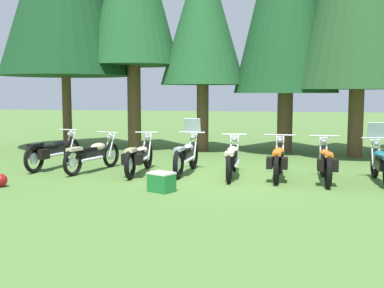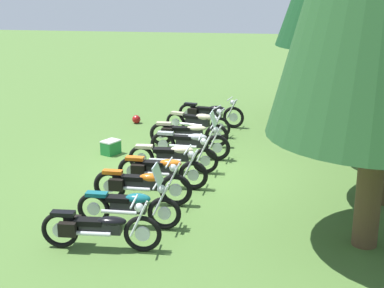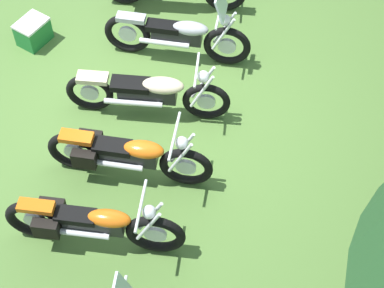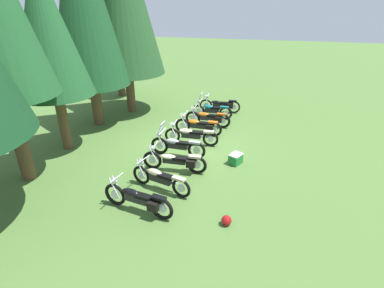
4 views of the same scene
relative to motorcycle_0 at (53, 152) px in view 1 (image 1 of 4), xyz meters
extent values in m
plane|color=#4C7033|center=(4.77, -0.27, -0.46)|extent=(80.00, 80.00, 0.00)
torus|color=black|center=(0.15, 0.84, -0.09)|extent=(0.23, 0.74, 0.74)
cylinder|color=silver|center=(0.15, 0.84, -0.09)|extent=(0.10, 0.29, 0.28)
torus|color=black|center=(-0.14, -0.76, -0.09)|extent=(0.23, 0.74, 0.74)
cylinder|color=silver|center=(-0.14, -0.76, -0.09)|extent=(0.10, 0.29, 0.28)
cube|color=black|center=(0.00, 0.04, 0.02)|extent=(0.33, 0.83, 0.25)
ellipsoid|color=black|center=(0.04, 0.26, 0.17)|extent=(0.34, 0.60, 0.19)
cube|color=black|center=(-0.03, -0.18, 0.14)|extent=(0.31, 0.57, 0.10)
cube|color=black|center=(-0.12, -0.68, 0.25)|extent=(0.25, 0.46, 0.08)
cylinder|color=silver|center=(0.07, 0.79, 0.21)|extent=(0.10, 0.34, 0.65)
cylinder|color=silver|center=(0.21, 0.77, 0.21)|extent=(0.10, 0.34, 0.65)
cylinder|color=silver|center=(0.12, 0.70, 0.54)|extent=(0.61, 0.14, 0.04)
sphere|color=silver|center=(0.14, 0.79, 0.42)|extent=(0.20, 0.20, 0.17)
cylinder|color=silver|center=(0.09, -0.15, -0.07)|extent=(0.22, 0.81, 0.08)
cube|color=black|center=(-0.25, -0.53, 0.01)|extent=(0.19, 0.34, 0.26)
cube|color=black|center=(0.05, -0.59, 0.01)|extent=(0.19, 0.34, 0.26)
torus|color=black|center=(1.44, 0.54, -0.12)|extent=(0.27, 0.68, 0.68)
cylinder|color=silver|center=(1.44, 0.54, -0.12)|extent=(0.12, 0.27, 0.26)
torus|color=black|center=(1.03, -0.99, -0.12)|extent=(0.27, 0.68, 0.68)
cylinder|color=silver|center=(1.03, -0.99, -0.12)|extent=(0.12, 0.27, 0.26)
cube|color=black|center=(1.24, -0.22, 0.00)|extent=(0.39, 0.81, 0.27)
ellipsoid|color=beige|center=(1.29, -0.01, 0.16)|extent=(0.38, 0.60, 0.21)
cube|color=black|center=(1.18, -0.43, 0.13)|extent=(0.36, 0.56, 0.10)
cube|color=beige|center=(1.05, -0.91, 0.20)|extent=(0.29, 0.47, 0.08)
cylinder|color=silver|center=(1.36, 0.51, 0.18)|extent=(0.13, 0.34, 0.65)
cylinder|color=silver|center=(1.50, 0.47, 0.18)|extent=(0.13, 0.34, 0.65)
cylinder|color=silver|center=(1.41, 0.41, 0.51)|extent=(0.68, 0.22, 0.04)
sphere|color=silver|center=(1.43, 0.50, 0.39)|extent=(0.21, 0.21, 0.17)
cylinder|color=silver|center=(1.31, -0.42, -0.10)|extent=(0.28, 0.78, 0.08)
torus|color=black|center=(2.49, 0.55, -0.10)|extent=(0.14, 0.72, 0.72)
cylinder|color=silver|center=(2.49, 0.55, -0.10)|extent=(0.06, 0.27, 0.27)
torus|color=black|center=(2.56, -1.13, -0.10)|extent=(0.14, 0.72, 0.72)
cylinder|color=silver|center=(2.56, -1.13, -0.10)|extent=(0.06, 0.27, 0.27)
cube|color=black|center=(2.53, -0.29, -0.01)|extent=(0.24, 0.84, 0.21)
ellipsoid|color=beige|center=(2.52, -0.06, 0.12)|extent=(0.28, 0.60, 0.16)
cube|color=black|center=(2.53, -0.52, 0.09)|extent=(0.26, 0.56, 0.10)
cube|color=beige|center=(2.55, -1.05, 0.23)|extent=(0.21, 0.45, 0.08)
cylinder|color=silver|center=(2.42, 0.49, 0.20)|extent=(0.06, 0.34, 0.65)
cylinder|color=silver|center=(2.57, 0.50, 0.20)|extent=(0.06, 0.34, 0.65)
cylinder|color=silver|center=(2.50, 0.41, 0.53)|extent=(0.61, 0.06, 0.04)
sphere|color=silver|center=(2.50, 0.50, 0.41)|extent=(0.18, 0.18, 0.17)
cylinder|color=silver|center=(2.66, -0.47, -0.08)|extent=(0.11, 0.84, 0.08)
cube|color=black|center=(2.39, -0.93, 0.00)|extent=(0.15, 0.32, 0.26)
cube|color=black|center=(2.71, -0.92, 0.00)|extent=(0.15, 0.32, 0.26)
torus|color=black|center=(3.72, 0.72, -0.10)|extent=(0.14, 0.73, 0.73)
cylinder|color=silver|center=(3.72, 0.72, -0.10)|extent=(0.06, 0.28, 0.28)
torus|color=black|center=(3.67, -0.84, -0.10)|extent=(0.14, 0.73, 0.73)
cylinder|color=silver|center=(3.67, -0.84, -0.10)|extent=(0.06, 0.28, 0.28)
cube|color=black|center=(3.70, -0.06, 0.02)|extent=(0.22, 0.78, 0.26)
ellipsoid|color=#9EA0A8|center=(3.70, 0.16, 0.18)|extent=(0.26, 0.56, 0.20)
cube|color=black|center=(3.69, -0.27, 0.15)|extent=(0.24, 0.52, 0.10)
cube|color=#9EA0A8|center=(3.67, -0.76, 0.24)|extent=(0.19, 0.45, 0.08)
cylinder|color=silver|center=(3.65, 0.66, 0.20)|extent=(0.06, 0.34, 0.65)
cylinder|color=silver|center=(3.79, 0.66, 0.20)|extent=(0.06, 0.34, 0.65)
cylinder|color=silver|center=(3.72, 0.58, 0.54)|extent=(0.69, 0.06, 0.04)
sphere|color=silver|center=(3.72, 0.67, 0.42)|extent=(0.18, 0.18, 0.17)
cylinder|color=silver|center=(3.81, -0.23, -0.08)|extent=(0.11, 0.77, 0.08)
cube|color=silver|center=(3.72, 0.60, 0.72)|extent=(0.45, 0.17, 0.39)
torus|color=black|center=(4.85, 0.54, -0.12)|extent=(0.13, 0.69, 0.69)
cylinder|color=silver|center=(4.85, 0.54, -0.12)|extent=(0.06, 0.27, 0.26)
torus|color=black|center=(4.92, -1.14, -0.12)|extent=(0.13, 0.69, 0.69)
cylinder|color=silver|center=(4.92, -1.14, -0.12)|extent=(0.06, 0.27, 0.26)
cube|color=black|center=(4.89, -0.30, 0.00)|extent=(0.26, 0.84, 0.26)
ellipsoid|color=beige|center=(4.88, -0.07, 0.16)|extent=(0.31, 0.60, 0.20)
cube|color=black|center=(4.89, -0.53, 0.13)|extent=(0.29, 0.56, 0.10)
cube|color=beige|center=(4.91, -1.06, 0.21)|extent=(0.23, 0.45, 0.08)
cylinder|color=silver|center=(4.77, 0.48, 0.18)|extent=(0.06, 0.34, 0.65)
cylinder|color=silver|center=(4.94, 0.48, 0.18)|extent=(0.06, 0.34, 0.65)
cylinder|color=silver|center=(4.86, 0.40, 0.52)|extent=(0.63, 0.06, 0.04)
sphere|color=silver|center=(4.86, 0.49, 0.40)|extent=(0.18, 0.18, 0.17)
cylinder|color=silver|center=(5.04, -0.48, -0.10)|extent=(0.11, 0.84, 0.08)
torus|color=black|center=(6.03, 0.42, -0.10)|extent=(0.13, 0.72, 0.72)
cylinder|color=silver|center=(6.03, 0.42, -0.10)|extent=(0.06, 0.27, 0.27)
torus|color=black|center=(5.98, -1.10, -0.10)|extent=(0.13, 0.72, 0.72)
cylinder|color=silver|center=(5.98, -1.10, -0.10)|extent=(0.06, 0.27, 0.27)
cube|color=black|center=(6.00, -0.34, 0.01)|extent=(0.23, 0.76, 0.25)
ellipsoid|color=#D16014|center=(6.01, -0.13, 0.16)|extent=(0.28, 0.54, 0.20)
cube|color=black|center=(6.00, -0.55, 0.13)|extent=(0.26, 0.51, 0.10)
cube|color=#D16014|center=(5.98, -1.02, 0.23)|extent=(0.21, 0.45, 0.08)
cylinder|color=silver|center=(5.94, 0.36, 0.20)|extent=(0.05, 0.34, 0.65)
cylinder|color=silver|center=(6.10, 0.36, 0.20)|extent=(0.05, 0.34, 0.65)
cylinder|color=silver|center=(6.02, 0.28, 0.53)|extent=(0.77, 0.06, 0.04)
sphere|color=silver|center=(6.02, 0.37, 0.41)|extent=(0.17, 0.17, 0.17)
cylinder|color=silver|center=(6.13, -0.51, -0.08)|extent=(0.10, 0.75, 0.08)
cube|color=black|center=(5.82, -0.90, 0.00)|extent=(0.15, 0.32, 0.26)
cube|color=black|center=(6.16, -0.91, 0.00)|extent=(0.15, 0.32, 0.26)
torus|color=black|center=(7.07, 0.19, -0.09)|extent=(0.12, 0.75, 0.75)
cylinder|color=silver|center=(7.07, 0.19, -0.09)|extent=(0.05, 0.28, 0.28)
torus|color=black|center=(7.08, -1.32, -0.09)|extent=(0.12, 0.75, 0.75)
cylinder|color=silver|center=(7.08, -1.32, -0.09)|extent=(0.05, 0.28, 0.28)
cube|color=black|center=(7.08, -0.56, 0.02)|extent=(0.19, 0.75, 0.25)
ellipsoid|color=#D16014|center=(7.08, -0.35, 0.17)|extent=(0.24, 0.53, 0.19)
cube|color=black|center=(7.08, -0.77, 0.14)|extent=(0.22, 0.50, 0.10)
cube|color=#D16014|center=(7.08, -1.24, 0.26)|extent=(0.18, 0.44, 0.08)
cylinder|color=silver|center=(7.00, 0.13, 0.21)|extent=(0.05, 0.34, 0.65)
cylinder|color=silver|center=(7.15, 0.13, 0.21)|extent=(0.05, 0.34, 0.65)
cylinder|color=silver|center=(7.08, 0.05, 0.55)|extent=(0.71, 0.04, 0.04)
sphere|color=silver|center=(7.07, 0.14, 0.43)|extent=(0.17, 0.17, 0.17)
cylinder|color=silver|center=(7.20, -0.73, -0.07)|extent=(0.08, 0.75, 0.08)
cube|color=black|center=(6.93, -1.12, 0.01)|extent=(0.14, 0.32, 0.26)
cube|color=black|center=(7.23, -1.11, 0.01)|extent=(0.14, 0.32, 0.26)
torus|color=black|center=(8.28, 0.20, -0.12)|extent=(0.11, 0.69, 0.69)
cylinder|color=silver|center=(8.28, 0.20, -0.12)|extent=(0.05, 0.26, 0.26)
cube|color=black|center=(8.29, -0.53, 0.00)|extent=(0.22, 0.73, 0.27)
ellipsoid|color=#14606B|center=(8.29, -0.33, 0.17)|extent=(0.27, 0.52, 0.21)
cube|color=black|center=(8.30, -0.74, 0.14)|extent=(0.25, 0.49, 0.10)
cylinder|color=silver|center=(8.21, 0.14, 0.18)|extent=(0.05, 0.34, 0.65)
cylinder|color=silver|center=(8.36, 0.14, 0.18)|extent=(0.05, 0.34, 0.65)
cylinder|color=silver|center=(8.29, 0.06, 0.52)|extent=(0.70, 0.04, 0.04)
sphere|color=silver|center=(8.28, 0.15, 0.40)|extent=(0.17, 0.17, 0.17)
cube|color=silver|center=(8.29, 0.08, 0.70)|extent=(0.44, 0.16, 0.39)
cylinder|color=brown|center=(-1.70, 4.42, 0.86)|extent=(0.33, 0.33, 2.64)
cylinder|color=brown|center=(0.81, 4.56, 1.04)|extent=(0.48, 0.48, 3.00)
cylinder|color=brown|center=(3.27, 4.70, 0.70)|extent=(0.41, 0.41, 2.32)
cone|color=#1E5128|center=(3.27, 4.70, 4.32)|extent=(2.93, 2.93, 4.91)
cylinder|color=brown|center=(6.10, 4.86, 0.56)|extent=(0.52, 0.52, 2.03)
cylinder|color=brown|center=(8.32, 4.08, 0.62)|extent=(0.47, 0.47, 2.15)
cube|color=#1E7233|center=(3.66, -2.38, -0.27)|extent=(0.60, 0.55, 0.37)
cube|color=silver|center=(3.66, -2.38, -0.07)|extent=(0.61, 0.56, 0.04)
sphere|color=maroon|center=(0.08, -2.58, -0.31)|extent=(0.29, 0.29, 0.29)
camera|label=1|loc=(6.21, -11.89, 1.60)|focal=44.98mm
camera|label=2|loc=(18.11, 2.39, 4.33)|focal=51.06mm
camera|label=3|loc=(10.77, 1.15, 6.80)|focal=59.93mm
camera|label=4|loc=(-6.65, -3.34, 5.24)|focal=28.37mm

